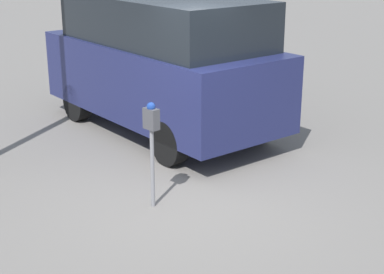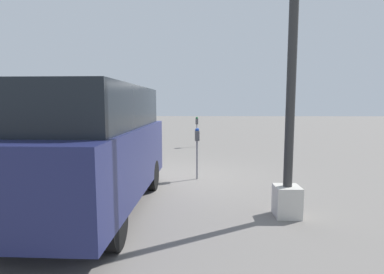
{
  "view_description": "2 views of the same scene",
  "coord_description": "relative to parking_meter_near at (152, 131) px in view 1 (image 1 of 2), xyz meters",
  "views": [
    {
      "loc": [
        -5.6,
        4.57,
        3.24
      ],
      "look_at": [
        -0.45,
        0.29,
        0.97
      ],
      "focal_mm": 55.0,
      "sensor_mm": 36.0,
      "label": 1
    },
    {
      "loc": [
        7.78,
        0.64,
        2.01
      ],
      "look_at": [
        0.26,
        0.47,
        1.16
      ],
      "focal_mm": 28.0,
      "sensor_mm": 36.0,
      "label": 2
    }
  ],
  "objects": [
    {
      "name": "ground_plane",
      "position": [
        0.05,
        -0.59,
        -1.01
      ],
      "size": [
        80.0,
        80.0,
        0.0
      ],
      "primitive_type": "plane",
      "color": "slate"
    },
    {
      "name": "parking_meter_near",
      "position": [
        0.0,
        0.0,
        0.0
      ],
      "size": [
        0.21,
        0.13,
        1.37
      ],
      "rotation": [
        0.0,
        0.0,
        0.08
      ],
      "color": "gray",
      "rests_on": "ground"
    },
    {
      "name": "parked_van",
      "position": [
        2.41,
        -1.97,
        0.23
      ],
      "size": [
        4.73,
        2.11,
        2.33
      ],
      "rotation": [
        0.0,
        0.0,
        -0.02
      ],
      "color": "navy",
      "rests_on": "ground"
    }
  ]
}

